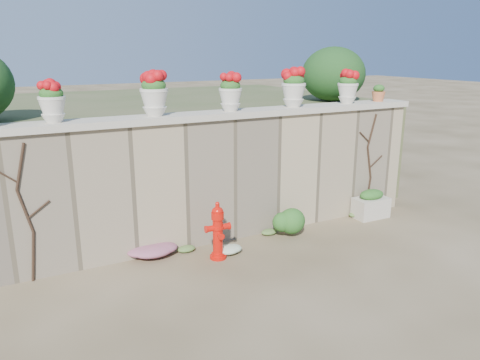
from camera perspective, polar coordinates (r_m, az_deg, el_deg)
ground at (r=6.38m, az=2.83°, el=-12.78°), size 80.00×80.00×0.00m
stone_wall at (r=7.50m, az=-4.05°, el=-0.16°), size 8.00×0.40×2.00m
wall_cap at (r=7.29m, az=-4.21°, el=7.81°), size 8.10×0.52×0.10m
raised_fill at (r=10.44m, az=-11.18°, el=4.06°), size 9.00×6.00×2.00m
back_shrub_right at (r=10.04m, az=11.30°, el=12.54°), size 1.30×1.30×1.10m
vine_left at (r=6.72m, az=-24.61°, el=-3.54°), size 0.60×0.04×1.91m
vine_right at (r=9.08m, az=15.53°, el=2.02°), size 0.60×0.04×1.91m
fire_hydrant at (r=6.98m, az=-2.72°, el=-6.17°), size 0.38×0.27×0.88m
planter_box at (r=9.06m, az=15.67°, el=-2.90°), size 0.65×0.39×0.54m
green_shrub at (r=7.86m, az=5.82°, el=-4.78°), size 0.64×0.58×0.61m
magenta_clump at (r=7.24m, az=-10.06°, el=-8.30°), size 0.98×0.65×0.26m
white_flowers at (r=7.23m, az=-0.88°, el=-8.39°), size 0.51×0.41×0.18m
urn_pot_1 at (r=6.69m, az=-21.95°, el=8.84°), size 0.35×0.35×0.55m
urn_pot_2 at (r=6.97m, az=-10.43°, el=10.26°), size 0.41×0.41×0.64m
urn_pot_3 at (r=7.43m, az=-1.18°, el=10.58°), size 0.37×0.37×0.57m
urn_pot_4 at (r=8.03m, az=6.55°, el=11.09°), size 0.41×0.41×0.64m
urn_pot_5 at (r=8.74m, az=13.01°, el=10.96°), size 0.37×0.37×0.58m
terracotta_pot at (r=9.25m, az=16.53°, el=10.03°), size 0.25×0.25×0.30m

